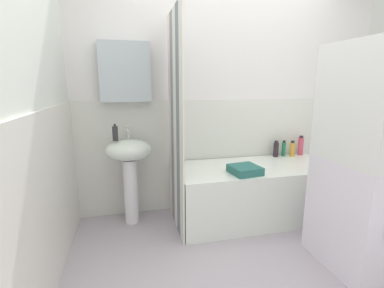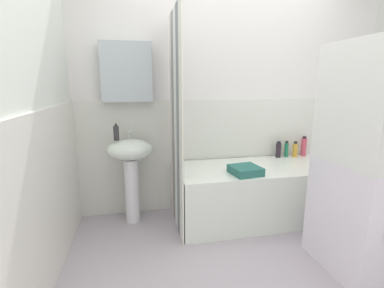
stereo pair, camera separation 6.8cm
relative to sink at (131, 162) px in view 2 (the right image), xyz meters
name	(u,v)px [view 2 (the right image)]	position (x,y,z in m)	size (l,w,h in m)	color
ground_plane	(273,275)	(1.01, -1.03, -0.64)	(4.80, 5.60, 0.04)	#B5AAB7
wall_back_tiled	(218,105)	(0.95, 0.23, 0.52)	(3.60, 0.18, 2.40)	white
wall_left_tiled	(39,122)	(-0.56, -0.69, 0.50)	(0.07, 1.81, 2.40)	silver
sink	(131,162)	(0.00, 0.00, 0.00)	(0.44, 0.34, 0.85)	white
faucet	(129,132)	(0.00, 0.08, 0.29)	(0.03, 0.12, 0.12)	silver
soap_dispenser	(116,133)	(-0.12, -0.02, 0.30)	(0.05, 0.05, 0.16)	#302F32
bathtub	(256,192)	(1.25, -0.17, -0.34)	(1.62, 0.73, 0.55)	white
shower_curtain	(176,125)	(0.42, -0.17, 0.38)	(0.01, 0.73, 2.00)	white
shampoo_bottle	(304,147)	(1.95, 0.13, 0.04)	(0.06, 0.06, 0.23)	#CD4A64
conditioner_bottle	(295,150)	(1.83, 0.10, 0.02)	(0.06, 0.06, 0.18)	gold
body_wash_bottle	(286,149)	(1.73, 0.12, 0.02)	(0.04, 0.04, 0.18)	#1E7352
lotion_bottle	(278,150)	(1.63, 0.12, 0.02)	(0.06, 0.06, 0.18)	#2D222C
towel_folded	(245,170)	(1.04, -0.37, -0.03)	(0.26, 0.26, 0.07)	#2B6760
washer_dryer_stack	(374,162)	(1.71, -1.08, 0.20)	(0.60, 0.63, 1.64)	white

